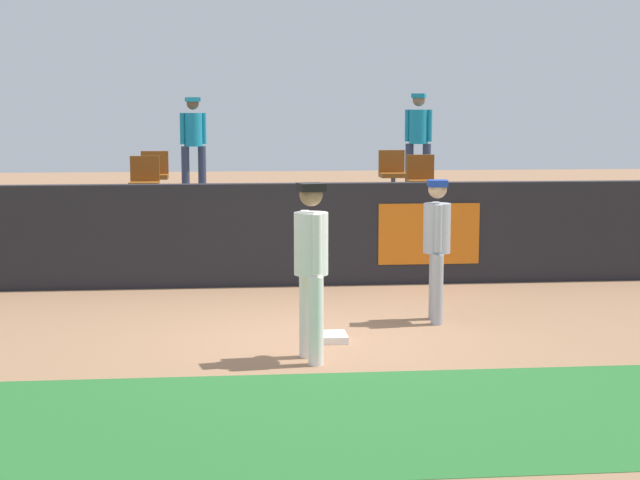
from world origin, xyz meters
TOP-DOWN VIEW (x-y plane):
  - ground_plane at (0.00, 0.00)m, footprint 60.00×60.00m
  - grass_foreground_strip at (0.00, -2.79)m, footprint 18.00×2.80m
  - first_base at (0.19, -0.05)m, footprint 0.40×0.40m
  - player_fielder_home at (-0.08, -0.89)m, footprint 0.41×0.59m
  - player_runner_visitor at (1.58, 0.81)m, footprint 0.37×0.48m
  - field_wall at (0.01, 3.46)m, footprint 18.00×0.26m
  - bleacher_platform at (0.00, 6.03)m, footprint 18.00×4.80m
  - seat_back_left at (-2.18, 6.70)m, footprint 0.48×0.44m
  - seat_front_right at (2.22, 4.90)m, footprint 0.45×0.44m
  - seat_back_right at (2.06, 6.70)m, footprint 0.47×0.44m
  - seat_front_left at (-2.21, 4.90)m, footprint 0.46×0.44m
  - spectator_hooded at (-1.53, 7.88)m, footprint 0.49×0.42m
  - spectator_capped at (2.74, 7.78)m, footprint 0.50×0.46m

SIDE VIEW (x-z plane):
  - ground_plane at x=0.00m, z-range 0.00..0.00m
  - grass_foreground_strip at x=0.00m, z-range 0.00..0.01m
  - first_base at x=0.19m, z-range 0.00..0.08m
  - bleacher_platform at x=0.00m, z-range 0.00..0.99m
  - field_wall at x=0.01m, z-range 0.00..1.50m
  - player_runner_visitor at x=1.58m, z-range 0.14..1.86m
  - player_fielder_home at x=-0.08m, z-range 0.14..1.97m
  - seat_front_right at x=2.22m, z-range 1.04..1.88m
  - seat_front_left at x=-2.21m, z-range 1.04..1.88m
  - seat_back_right at x=2.06m, z-range 1.04..1.88m
  - seat_back_left at x=-2.18m, z-range 1.04..1.88m
  - spectator_hooded at x=-1.53m, z-range 1.13..2.93m
  - spectator_capped at x=2.74m, z-range 1.14..3.01m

